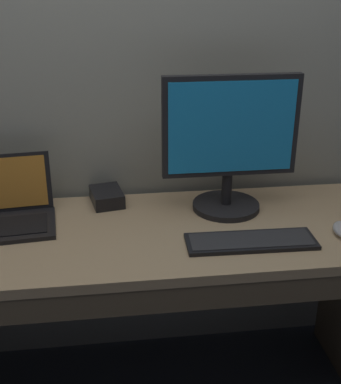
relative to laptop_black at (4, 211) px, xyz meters
name	(u,v)px	position (x,y,z in m)	size (l,w,h in m)	color
back_wall	(116,28)	(0.43, 0.25, 0.59)	(4.32, 0.04, 2.81)	#9EA093
desk	(129,287)	(0.43, -0.13, -0.27)	(1.89, 0.63, 0.77)	tan
laptop_black	(4,211)	(0.00, 0.00, 0.00)	(0.37, 0.31, 0.22)	black
external_monitor	(230,144)	(0.81, 0.01, 0.21)	(0.49, 0.25, 0.51)	black
wired_keyboard	(251,241)	(0.83, -0.25, -0.04)	(0.43, 0.15, 0.02)	black
external_drive_box	(107,197)	(0.36, 0.13, -0.02)	(0.11, 0.16, 0.05)	black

